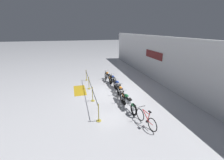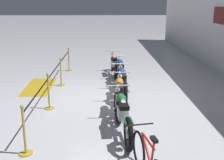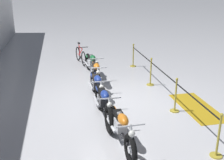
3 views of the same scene
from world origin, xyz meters
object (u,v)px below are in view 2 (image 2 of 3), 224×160
at_px(motorcycle_orange_0, 114,64).
at_px(stanchion_far_right, 25,138).
at_px(motorcycle_green_4, 122,114).
at_px(motorcycle_orange_3, 119,95).
at_px(stanchion_mid_left, 61,76).
at_px(motorcycle_blue_2, 122,82).
at_px(stanchion_mid_right, 49,97).
at_px(stanchion_far_left, 61,67).
at_px(motorcycle_blue_1, 120,72).
at_px(floor_banner, 39,87).

xyz_separation_m(motorcycle_orange_0, stanchion_far_right, (6.33, -1.99, -0.10)).
bearing_deg(motorcycle_green_4, motorcycle_orange_3, -180.00).
distance_m(motorcycle_orange_3, motorcycle_green_4, 1.31).
height_order(motorcycle_green_4, stanchion_mid_left, stanchion_mid_left).
xyz_separation_m(motorcycle_blue_2, stanchion_far_right, (3.55, -2.16, -0.11)).
distance_m(stanchion_mid_right, stanchion_far_right, 2.51).
height_order(stanchion_far_left, stanchion_mid_left, same).
distance_m(stanchion_far_left, stanchion_mid_right, 2.35).
distance_m(motorcycle_orange_3, stanchion_mid_left, 3.27).
relative_size(motorcycle_blue_1, motorcycle_blue_2, 0.97).
relative_size(stanchion_mid_left, stanchion_far_right, 1.00).
xyz_separation_m(motorcycle_green_4, floor_banner, (-3.77, -2.79, -0.47)).
bearing_deg(stanchion_mid_right, motorcycle_orange_0, 152.47).
bearing_deg(stanchion_far_right, stanchion_far_left, 180.00).
xyz_separation_m(stanchion_far_left, stanchion_mid_left, (0.02, -0.00, -0.34)).
height_order(stanchion_mid_left, stanchion_far_right, same).
height_order(motorcycle_blue_1, stanchion_far_left, stanchion_far_left).
relative_size(stanchion_far_right, floor_banner, 0.47).
xyz_separation_m(stanchion_mid_left, stanchion_far_right, (4.82, 0.00, 0.00)).
height_order(stanchion_far_left, stanchion_far_right, same).
bearing_deg(stanchion_mid_left, motorcycle_orange_3, 37.71).
height_order(motorcycle_blue_1, motorcycle_green_4, motorcycle_blue_1).
bearing_deg(stanchion_mid_right, stanchion_far_left, 180.00).
bearing_deg(motorcycle_blue_1, stanchion_mid_right, -41.78).
bearing_deg(stanchion_mid_left, floor_banner, -81.13).
height_order(stanchion_far_right, floor_banner, stanchion_far_right).
bearing_deg(motorcycle_green_4, motorcycle_orange_0, -179.93).
bearing_deg(motorcycle_orange_0, motorcycle_blue_2, 3.54).
height_order(stanchion_mid_left, floor_banner, stanchion_mid_left).
xyz_separation_m(motorcycle_orange_3, floor_banner, (-2.46, -2.79, -0.47)).
relative_size(stanchion_mid_left, stanchion_mid_right, 1.00).
height_order(motorcycle_orange_0, motorcycle_orange_3, motorcycle_orange_3).
relative_size(motorcycle_orange_0, motorcycle_orange_3, 0.92).
xyz_separation_m(motorcycle_blue_1, motorcycle_blue_2, (1.39, -0.00, -0.01)).
relative_size(motorcycle_orange_0, stanchion_far_right, 2.06).
bearing_deg(stanchion_far_left, floor_banner, -79.73).
xyz_separation_m(motorcycle_orange_0, floor_banner, (1.63, -2.78, -0.45)).
bearing_deg(stanchion_far_right, motorcycle_orange_0, 162.54).
bearing_deg(stanchion_far_left, motorcycle_orange_0, 126.80).
distance_m(stanchion_mid_right, floor_banner, 2.35).
bearing_deg(motorcycle_orange_3, stanchion_mid_right, -97.80).
xyz_separation_m(motorcycle_green_4, stanchion_far_right, (0.93, -2.00, -0.11)).
bearing_deg(stanchion_far_right, motorcycle_green_4, 114.90).
distance_m(stanchion_far_right, floor_banner, 4.78).
distance_m(stanchion_far_left, stanchion_far_right, 4.85).
bearing_deg(motorcycle_blue_1, stanchion_far_left, -87.45).
height_order(motorcycle_blue_2, stanchion_mid_right, stanchion_mid_right).
distance_m(stanchion_mid_left, stanchion_far_right, 4.82).
relative_size(motorcycle_orange_3, stanchion_far_right, 2.24).
distance_m(motorcycle_blue_2, stanchion_mid_right, 2.40).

